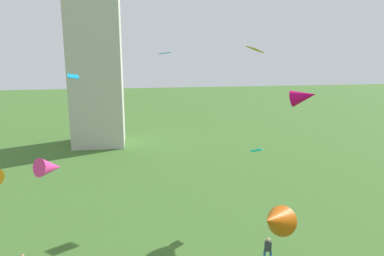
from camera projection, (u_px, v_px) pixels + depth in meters
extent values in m
cylinder|color=#235693|center=(264.00, 256.00, 22.61)|extent=(0.15, 0.15, 0.79)
cube|color=#2D3338|center=(268.00, 246.00, 22.43)|extent=(0.49, 0.38, 0.63)
sphere|color=#D8AD84|center=(268.00, 240.00, 22.33)|extent=(0.23, 0.23, 0.23)
sphere|color=#A37556|center=(22.00, 256.00, 20.58)|extent=(0.23, 0.23, 0.23)
cube|color=#B58B0C|center=(255.00, 49.00, 30.71)|extent=(1.59, 1.55, 0.62)
cube|color=#18DFE6|center=(256.00, 150.00, 27.49)|extent=(1.01, 0.86, 0.53)
cone|color=#B84E09|center=(275.00, 221.00, 17.12)|extent=(2.85, 2.89, 2.22)
cone|color=#E22F82|center=(50.00, 167.00, 26.37)|extent=(2.43, 2.54, 1.79)
cube|color=#2A98F1|center=(165.00, 53.00, 23.64)|extent=(0.72, 0.99, 0.16)
cube|color=#0F97DD|center=(73.00, 76.00, 31.36)|extent=(1.02, 0.86, 0.48)
cone|color=#B70552|center=(304.00, 96.00, 28.06)|extent=(2.47, 2.29, 1.72)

